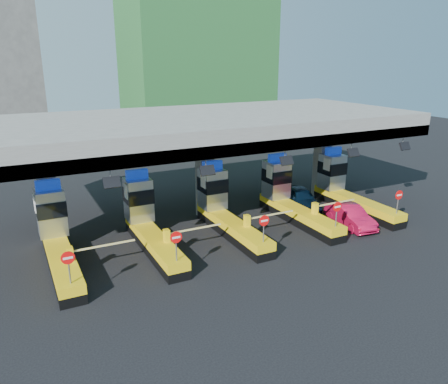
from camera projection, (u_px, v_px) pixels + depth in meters
name	position (u px, v px, depth m)	size (l,w,h in m)	color
ground	(225.00, 230.00, 27.84)	(120.00, 120.00, 0.00)	black
toll_canopy	(205.00, 128.00, 28.47)	(28.00, 12.09, 7.00)	slate
toll_lane_far_left	(56.00, 236.00, 23.36)	(4.43, 8.00, 4.16)	black
toll_lane_left	(147.00, 221.00, 25.51)	(4.43, 8.00, 4.16)	black
toll_lane_center	(223.00, 208.00, 27.67)	(4.43, 8.00, 4.16)	black
toll_lane_right	(288.00, 197.00, 29.82)	(4.43, 8.00, 4.16)	black
toll_lane_far_right	(345.00, 188.00, 31.97)	(4.43, 8.00, 4.16)	black
bg_building_scaffold	(196.00, 29.00, 56.14)	(18.00, 12.00, 28.00)	#1E5926
van	(301.00, 198.00, 31.86)	(1.76, 4.37, 1.49)	black
red_car	(350.00, 216.00, 28.38)	(1.46, 4.19, 1.38)	#C30F38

